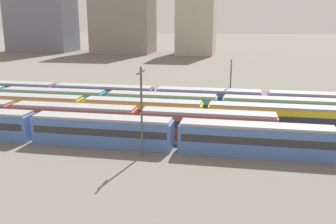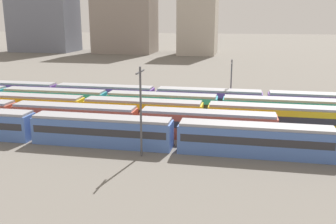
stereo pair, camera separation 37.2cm
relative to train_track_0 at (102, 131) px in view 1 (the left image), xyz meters
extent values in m
cube|color=#4C70BC|center=(0.00, 0.00, -0.20)|extent=(18.00, 3.00, 3.40)
cube|color=#2D2D33|center=(0.00, 0.00, 0.20)|extent=(17.20, 3.06, 0.90)
cube|color=#939399|center=(0.00, 0.00, 1.67)|extent=(17.60, 2.70, 0.35)
cube|color=#4C70BC|center=(18.90, 0.00, -0.20)|extent=(18.00, 3.00, 3.40)
cube|color=#2D2D33|center=(18.90, 0.00, 0.20)|extent=(17.20, 3.06, 0.90)
cube|color=#939399|center=(18.90, 0.00, 1.67)|extent=(17.60, 2.70, 0.35)
cube|color=#BC4C38|center=(-6.06, 5.20, -0.20)|extent=(18.00, 3.00, 3.40)
cube|color=#2D2D33|center=(-6.06, 5.20, 0.20)|extent=(17.20, 3.06, 0.90)
cube|color=#939399|center=(-6.06, 5.20, 1.67)|extent=(17.60, 2.70, 0.35)
cube|color=#BC4C38|center=(12.84, 5.20, -0.20)|extent=(18.00, 3.00, 3.40)
cube|color=#2D2D33|center=(12.84, 5.20, 0.20)|extent=(17.20, 3.06, 0.90)
cube|color=#939399|center=(12.84, 5.20, 1.67)|extent=(17.60, 2.70, 0.35)
cube|color=yellow|center=(-16.29, 10.40, -0.20)|extent=(18.00, 3.00, 3.40)
cube|color=#2D2D33|center=(-16.29, 10.40, 0.20)|extent=(17.20, 3.06, 0.90)
cube|color=#939399|center=(-16.29, 10.40, 1.67)|extent=(17.60, 2.70, 0.35)
cube|color=yellow|center=(2.61, 10.40, -0.20)|extent=(18.00, 3.00, 3.40)
cube|color=#2D2D33|center=(2.61, 10.40, 0.20)|extent=(17.20, 3.06, 0.90)
cube|color=#939399|center=(2.61, 10.40, 1.67)|extent=(17.60, 2.70, 0.35)
cube|color=yellow|center=(21.51, 10.40, -0.20)|extent=(18.00, 3.00, 3.40)
cube|color=#2D2D33|center=(21.51, 10.40, 0.20)|extent=(17.20, 3.06, 0.90)
cube|color=#939399|center=(21.51, 10.40, 1.67)|extent=(17.60, 2.70, 0.35)
cube|color=teal|center=(-14.48, 15.60, -0.20)|extent=(18.00, 3.00, 3.40)
cube|color=#2D2D33|center=(-14.48, 15.60, 0.20)|extent=(17.20, 3.06, 0.90)
cube|color=#939399|center=(-14.48, 15.60, 1.67)|extent=(17.60, 2.70, 0.35)
cube|color=teal|center=(4.42, 15.60, -0.20)|extent=(18.00, 3.00, 3.40)
cube|color=#2D2D33|center=(4.42, 15.60, 0.20)|extent=(17.20, 3.06, 0.90)
cube|color=#939399|center=(4.42, 15.60, 1.67)|extent=(17.60, 2.70, 0.35)
cube|color=teal|center=(23.32, 15.60, -0.20)|extent=(18.00, 3.00, 3.40)
cube|color=#2D2D33|center=(23.32, 15.60, 0.20)|extent=(17.20, 3.06, 0.90)
cube|color=#939399|center=(23.32, 15.60, 1.67)|extent=(17.60, 2.70, 0.35)
cube|color=#6B429E|center=(-26.20, 20.80, -0.20)|extent=(18.00, 3.00, 3.40)
cube|color=#2D2D33|center=(-26.20, 20.80, 0.20)|extent=(17.20, 3.06, 0.90)
cube|color=#939399|center=(-26.20, 20.80, 1.67)|extent=(17.60, 2.70, 0.35)
cube|color=#6B429E|center=(-7.30, 20.80, -0.20)|extent=(18.00, 3.00, 3.40)
cube|color=#2D2D33|center=(-7.30, 20.80, 0.20)|extent=(17.20, 3.06, 0.90)
cube|color=#939399|center=(-7.30, 20.80, 1.67)|extent=(17.60, 2.70, 0.35)
cube|color=#6B429E|center=(11.60, 20.80, -0.20)|extent=(18.00, 3.00, 3.40)
cube|color=#2D2D33|center=(11.60, 20.80, 0.20)|extent=(17.20, 3.06, 0.90)
cube|color=#939399|center=(11.60, 20.80, 1.67)|extent=(17.60, 2.70, 0.35)
cube|color=#6B429E|center=(30.50, 20.80, -0.20)|extent=(18.00, 3.00, 3.40)
cube|color=#2D2D33|center=(30.50, 20.80, 0.20)|extent=(17.20, 3.06, 0.90)
cube|color=#939399|center=(30.50, 20.80, 1.67)|extent=(17.60, 2.70, 0.35)
cylinder|color=#4C4C51|center=(5.95, -2.98, 3.37)|extent=(0.24, 0.24, 10.55)
cube|color=#47474C|center=(5.95, -2.98, 8.04)|extent=(0.16, 3.20, 0.16)
cylinder|color=#4C4C51|center=(15.20, 23.64, 2.39)|extent=(0.24, 0.24, 8.59)
cube|color=#47474C|center=(15.20, 23.64, 6.09)|extent=(0.16, 3.20, 0.16)
cube|color=slate|center=(-72.48, 119.74, 16.95)|extent=(28.09, 17.73, 37.72)
cube|color=gray|center=(-34.13, 119.74, 16.15)|extent=(25.64, 17.99, 36.10)
cube|color=#B2A899|center=(-2.15, 119.74, 14.55)|extent=(15.31, 19.86, 32.91)
camera|label=1|loc=(16.80, -43.79, 14.15)|focal=40.82mm
camera|label=2|loc=(17.16, -43.72, 14.15)|focal=40.82mm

